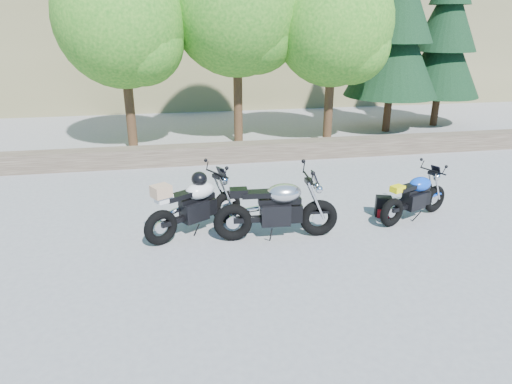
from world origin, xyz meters
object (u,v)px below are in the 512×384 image
at_px(blue_bike, 415,197).
at_px(backpack, 383,207).
at_px(white_bike, 194,204).
at_px(silver_bike, 277,210).

distance_m(blue_bike, backpack, 0.64).
bearing_deg(blue_bike, white_bike, 155.14).
bearing_deg(white_bike, blue_bike, -32.59).
bearing_deg(blue_bike, silver_bike, 163.79).
distance_m(white_bike, blue_bike, 4.33).
height_order(white_bike, blue_bike, white_bike).
bearing_deg(backpack, blue_bike, -5.56).
xyz_separation_m(white_bike, blue_bike, (4.33, -0.11, -0.12)).
relative_size(silver_bike, white_bike, 1.21).
height_order(silver_bike, blue_bike, silver_bike).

